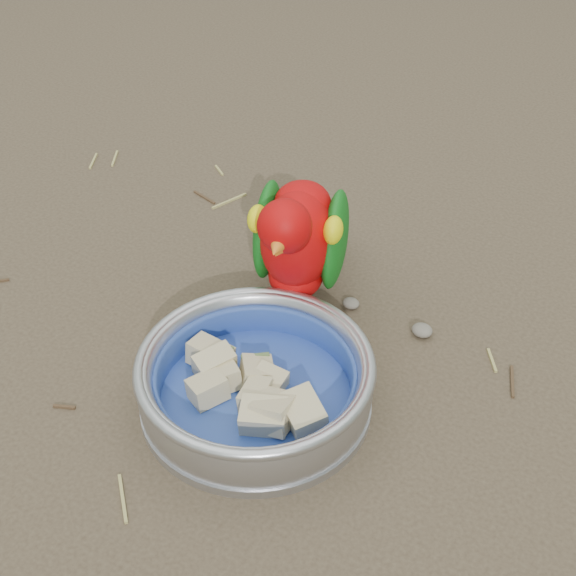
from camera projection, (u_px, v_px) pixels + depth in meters
The scene contains 6 objects.
ground at pixel (195, 371), 0.85m from camera, with size 60.00×60.00×0.00m, color #4C3E2E.
food_bowl at pixel (256, 399), 0.81m from camera, with size 0.23×0.23×0.02m, color #B2B2BA.
bowl_wall at pixel (255, 378), 0.79m from camera, with size 0.23×0.23×0.04m, color #B2B2BA, non-canonical shape.
fruit_wedges at pixel (256, 383), 0.80m from camera, with size 0.14×0.14×0.03m, color #C5B386, non-canonical shape.
lory_parrot at pixel (298, 250), 0.88m from camera, with size 0.10×0.22×0.18m, color #B30507, non-canonical shape.
ground_debris at pixel (196, 360), 0.86m from camera, with size 0.90×0.80×0.01m, color tan, non-canonical shape.
Camera 1 is at (0.42, -0.46, 0.60)m, focal length 50.00 mm.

